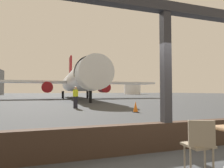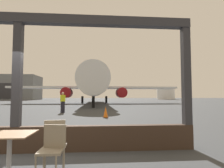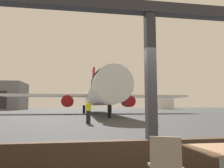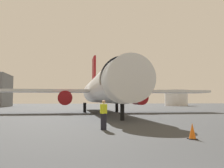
{
  "view_description": "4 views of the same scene",
  "coord_description": "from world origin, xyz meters",
  "views": [
    {
      "loc": [
        -2.55,
        -3.88,
        1.36
      ],
      "look_at": [
        2.64,
        12.72,
        2.04
      ],
      "focal_mm": 30.23,
      "sensor_mm": 36.0,
      "label": 1
    },
    {
      "loc": [
        1.99,
        -4.98,
        1.38
      ],
      "look_at": [
        3.86,
        17.42,
        2.83
      ],
      "focal_mm": 30.63,
      "sensor_mm": 36.0,
      "label": 2
    },
    {
      "loc": [
        -1.43,
        -4.09,
        1.3
      ],
      "look_at": [
        2.32,
        20.47,
        3.93
      ],
      "focal_mm": 33.35,
      "sensor_mm": 36.0,
      "label": 3
    },
    {
      "loc": [
        -2.68,
        -2.84,
        1.69
      ],
      "look_at": [
        0.72,
        17.87,
        3.12
      ],
      "focal_mm": 39.62,
      "sensor_mm": 36.0,
      "label": 4
    }
  ],
  "objects": [
    {
      "name": "fuel_storage_tank",
      "position": [
        32.6,
        76.87,
        2.7
      ],
      "size": [
        7.63,
        7.63,
        5.41
      ],
      "primitive_type": "cylinder",
      "color": "white",
      "rests_on": "ground"
    },
    {
      "name": "ground_plane",
      "position": [
        0.0,
        40.0,
        0.0
      ],
      "size": [
        220.0,
        220.0,
        0.0
      ],
      "primitive_type": "plane",
      "color": "#383A3D"
    },
    {
      "name": "traffic_cone",
      "position": [
        2.61,
        7.46,
        0.34
      ],
      "size": [
        0.36,
        0.36,
        0.71
      ],
      "color": "orange",
      "rests_on": "ground"
    },
    {
      "name": "window_frame",
      "position": [
        0.0,
        0.0,
        1.24
      ],
      "size": [
        9.06,
        0.24,
        3.5
      ],
      "color": "#38281E",
      "rests_on": "ground"
    },
    {
      "name": "ground_crew_worker",
      "position": [
        -0.82,
        11.54,
        0.9
      ],
      "size": [
        0.4,
        0.55,
        1.74
      ],
      "color": "black",
      "rests_on": "ground"
    },
    {
      "name": "cafe_chair_window_left",
      "position": [
        -0.29,
        -1.37,
        0.55
      ],
      "size": [
        0.5,
        0.5,
        0.9
      ],
      "color": "gray",
      "rests_on": "ground"
    },
    {
      "name": "airplane",
      "position": [
        1.66,
        31.05,
        3.36
      ],
      "size": [
        31.96,
        33.27,
        10.33
      ],
      "color": "silver",
      "rests_on": "ground"
    }
  ]
}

